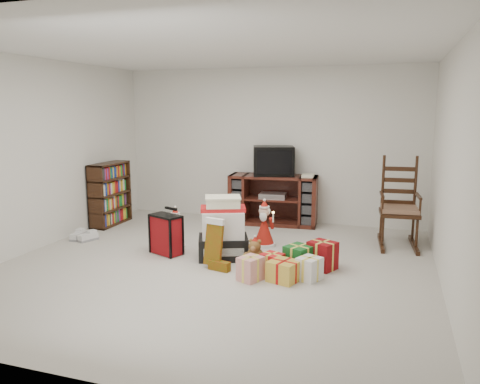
% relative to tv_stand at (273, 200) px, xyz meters
% --- Properties ---
extents(room, '(5.01, 5.01, 2.51)m').
position_rel_tv_stand_xyz_m(room, '(-0.15, -2.22, 0.85)').
color(room, beige).
rests_on(room, ground).
extents(tv_stand, '(1.43, 0.61, 0.79)m').
position_rel_tv_stand_xyz_m(tv_stand, '(0.00, 0.00, 0.00)').
color(tv_stand, '#4F2016').
rests_on(tv_stand, floor).
extents(bookshelf, '(0.27, 0.82, 1.00)m').
position_rel_tv_stand_xyz_m(bookshelf, '(-2.48, -0.84, 0.08)').
color(bookshelf, '#341C0E').
rests_on(bookshelf, floor).
extents(rocking_chair, '(0.58, 0.88, 1.26)m').
position_rel_tv_stand_xyz_m(rocking_chair, '(1.92, -0.61, 0.03)').
color(rocking_chair, '#341C0E').
rests_on(rocking_chair, floor).
extents(gift_pile, '(0.73, 0.64, 0.76)m').
position_rel_tv_stand_xyz_m(gift_pile, '(-0.16, -1.89, -0.06)').
color(gift_pile, black).
rests_on(gift_pile, floor).
extents(red_suitcase, '(0.45, 0.34, 0.60)m').
position_rel_tv_stand_xyz_m(red_suitcase, '(-0.90, -1.99, -0.14)').
color(red_suitcase, maroon).
rests_on(red_suitcase, floor).
extents(stocking, '(0.30, 0.18, 0.60)m').
position_rel_tv_stand_xyz_m(stocking, '(-0.13, -2.28, -0.10)').
color(stocking, '#0C6F0D').
rests_on(stocking, floor).
extents(teddy_bear, '(0.22, 0.19, 0.32)m').
position_rel_tv_stand_xyz_m(teddy_bear, '(0.31, -2.07, -0.26)').
color(teddy_bear, brown).
rests_on(teddy_bear, floor).
extents(santa_figurine, '(0.31, 0.30, 0.64)m').
position_rel_tv_stand_xyz_m(santa_figurine, '(0.19, -1.23, -0.15)').
color(santa_figurine, '#A11911').
rests_on(santa_figurine, floor).
extents(mrs_claus_figurine, '(0.27, 0.26, 0.56)m').
position_rel_tv_stand_xyz_m(mrs_claus_figurine, '(-0.92, -1.68, -0.18)').
color(mrs_claus_figurine, '#A11911').
rests_on(mrs_claus_figurine, floor).
extents(sneaker_pair, '(0.36, 0.30, 0.10)m').
position_rel_tv_stand_xyz_m(sneaker_pair, '(-2.33, -1.77, -0.35)').
color(sneaker_pair, silver).
rests_on(sneaker_pair, floor).
extents(gift_cluster, '(0.76, 1.06, 0.26)m').
position_rel_tv_stand_xyz_m(gift_cluster, '(0.77, -2.24, -0.27)').
color(gift_cluster, red).
rests_on(gift_cluster, floor).
extents(crt_television, '(0.74, 0.63, 0.46)m').
position_rel_tv_stand_xyz_m(crt_television, '(-0.01, 0.01, 0.63)').
color(crt_television, black).
rests_on(crt_television, tv_stand).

